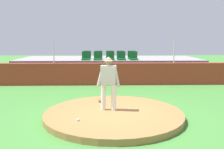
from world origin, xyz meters
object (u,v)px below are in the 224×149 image
at_px(pitcher, 109,79).
at_px(stadium_chair_5, 87,56).
at_px(baseball, 78,120).
at_px(stadium_chair_6, 98,56).
at_px(stadium_chair_7, 110,56).
at_px(stadium_chair_0, 86,57).
at_px(stadium_chair_8, 121,56).
at_px(fielding_glove, 101,100).
at_px(stadium_chair_2, 110,57).
at_px(stadium_chair_4, 133,57).
at_px(stadium_chair_9, 132,56).
at_px(stadium_chair_3, 121,57).
at_px(stadium_chair_1, 98,57).

distance_m(pitcher, stadium_chair_5, 7.70).
distance_m(baseball, stadium_chair_6, 8.73).
xyz_separation_m(pitcher, stadium_chair_7, (0.19, 7.59, 0.21)).
relative_size(stadium_chair_0, stadium_chair_8, 1.00).
bearing_deg(baseball, stadium_chair_5, 92.52).
relative_size(fielding_glove, stadium_chair_2, 0.60).
bearing_deg(stadium_chair_8, stadium_chair_5, -0.89).
bearing_deg(stadium_chair_2, stadium_chair_4, -177.78).
distance_m(fielding_glove, stadium_chair_6, 6.65).
xyz_separation_m(stadium_chair_0, stadium_chair_9, (2.79, 0.87, 0.00)).
distance_m(stadium_chair_7, stadium_chair_8, 0.67).
distance_m(stadium_chair_5, stadium_chair_8, 2.10).
bearing_deg(stadium_chair_6, stadium_chair_2, 127.46).
xyz_separation_m(stadium_chair_3, stadium_chair_5, (-2.09, 0.92, 0.00)).
height_order(stadium_chair_5, stadium_chair_8, same).
height_order(stadium_chair_2, stadium_chair_6, same).
xyz_separation_m(baseball, stadium_chair_2, (1.05, 7.70, 1.17)).
distance_m(pitcher, stadium_chair_6, 7.61).
relative_size(pitcher, stadium_chair_4, 3.45).
relative_size(stadium_chair_3, stadium_chair_6, 1.00).
bearing_deg(stadium_chair_7, stadium_chair_4, 147.28).
height_order(pitcher, stadium_chair_9, pitcher).
relative_size(stadium_chair_0, stadium_chair_2, 1.00).
height_order(pitcher, stadium_chair_8, pitcher).
xyz_separation_m(stadium_chair_2, stadium_chair_5, (-1.43, 0.95, 0.00)).
relative_size(stadium_chair_2, stadium_chair_4, 1.00).
bearing_deg(stadium_chair_8, stadium_chair_1, 32.24).
height_order(stadium_chair_3, stadium_chair_4, same).
bearing_deg(stadium_chair_6, stadium_chair_1, 89.32).
bearing_deg(stadium_chair_9, stadium_chair_3, 51.20).
bearing_deg(stadium_chair_9, stadium_chair_4, 90.96).
xyz_separation_m(fielding_glove, stadium_chair_6, (-0.27, 6.54, 1.15)).
bearing_deg(stadium_chair_1, stadium_chair_5, -52.39).
height_order(stadium_chair_4, stadium_chair_6, same).
xyz_separation_m(stadium_chair_1, stadium_chair_5, (-0.70, 0.91, 0.00)).
xyz_separation_m(stadium_chair_0, stadium_chair_7, (1.43, 0.90, 0.00)).
bearing_deg(stadium_chair_4, pitcher, 76.92).
height_order(fielding_glove, stadium_chair_3, stadium_chair_3).
relative_size(stadium_chair_1, stadium_chair_6, 1.00).
relative_size(fielding_glove, stadium_chair_9, 0.60).
bearing_deg(stadium_chair_9, stadium_chair_6, -1.03).
relative_size(pitcher, stadium_chair_3, 3.45).
relative_size(fielding_glove, stadium_chair_0, 0.60).
bearing_deg(stadium_chair_2, stadium_chair_0, -1.39).
distance_m(pitcher, stadium_chair_1, 6.71).
bearing_deg(stadium_chair_4, fielding_glove, 72.14).
relative_size(stadium_chair_2, stadium_chair_9, 1.00).
bearing_deg(stadium_chair_4, stadium_chair_5, -17.67).
bearing_deg(pitcher, stadium_chair_8, 93.75).
xyz_separation_m(stadium_chair_2, stadium_chair_7, (0.00, 0.93, 0.00)).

